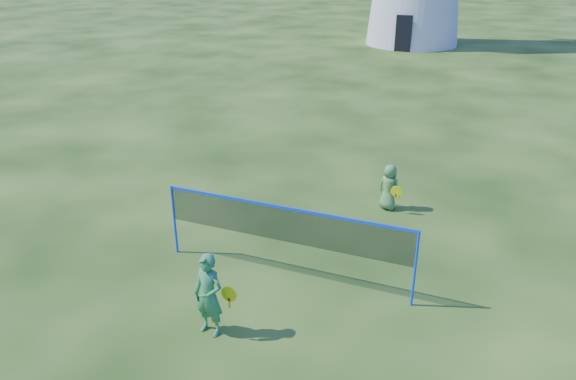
{
  "coord_description": "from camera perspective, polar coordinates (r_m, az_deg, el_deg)",
  "views": [
    {
      "loc": [
        3.98,
        -8.81,
        6.08
      ],
      "look_at": [
        0.2,
        0.5,
        1.5
      ],
      "focal_mm": 34.13,
      "sensor_mm": 36.0,
      "label": 1
    }
  ],
  "objects": [
    {
      "name": "ground",
      "position": [
        11.42,
        -1.89,
        -7.68
      ],
      "size": [
        220.0,
        220.0,
        0.0
      ],
      "primitive_type": "plane",
      "color": "black",
      "rests_on": "ground"
    },
    {
      "name": "badminton_net",
      "position": [
        10.44,
        -0.32,
        -3.75
      ],
      "size": [
        5.05,
        0.05,
        1.55
      ],
      "color": "blue",
      "rests_on": "ground"
    },
    {
      "name": "player_boy",
      "position": [
        13.64,
        10.5,
        0.3
      ],
      "size": [
        0.69,
        0.54,
        1.16
      ],
      "rotation": [
        0.0,
        0.0,
        2.8
      ],
      "color": "#508B43",
      "rests_on": "ground"
    },
    {
      "name": "player_girl",
      "position": [
        9.29,
        -8.24,
        -10.8
      ],
      "size": [
        0.72,
        0.43,
        1.51
      ],
      "rotation": [
        0.0,
        0.0,
        -0.14
      ],
      "color": "#337F44",
      "rests_on": "ground"
    }
  ]
}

